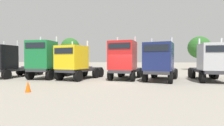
% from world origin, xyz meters
% --- Properties ---
extents(ground, '(200.00, 200.00, 0.00)m').
position_xyz_m(ground, '(0.00, 0.00, 0.00)').
color(ground, gray).
extents(semi_truck_black, '(3.22, 6.65, 4.16)m').
position_xyz_m(semi_truck_black, '(-12.85, 1.95, 1.81)').
color(semi_truck_black, '#333338').
rests_on(semi_truck_black, ground).
extents(semi_truck_green, '(2.72, 6.43, 4.53)m').
position_xyz_m(semi_truck_green, '(-8.16, 1.83, 2.01)').
color(semi_truck_green, '#333338').
rests_on(semi_truck_green, ground).
extents(semi_truck_yellow, '(3.91, 6.13, 3.98)m').
position_xyz_m(semi_truck_yellow, '(-4.72, 1.44, 1.79)').
color(semi_truck_yellow, '#333338').
rests_on(semi_truck_yellow, ground).
extents(semi_truck_red, '(3.51, 6.05, 4.42)m').
position_xyz_m(semi_truck_red, '(0.14, 2.12, 1.98)').
color(semi_truck_red, '#333338').
rests_on(semi_truck_red, ground).
extents(semi_truck_navy, '(4.10, 6.43, 4.15)m').
position_xyz_m(semi_truck_navy, '(3.54, 1.39, 1.87)').
color(semi_truck_navy, '#333338').
rests_on(semi_truck_navy, ground).
extents(semi_truck_silver, '(2.97, 6.12, 4.06)m').
position_xyz_m(semi_truck_silver, '(8.25, 1.82, 1.80)').
color(semi_truck_silver, '#333338').
rests_on(semi_truck_silver, ground).
extents(traffic_cone_mid, '(0.36, 0.36, 0.74)m').
position_xyz_m(traffic_cone_mid, '(-5.28, -5.32, 0.37)').
color(traffic_cone_mid, '#F2590C').
rests_on(traffic_cone_mid, ground).
extents(oak_far_left, '(3.74, 3.74, 6.31)m').
position_xyz_m(oak_far_left, '(-11.92, 17.53, 4.42)').
color(oak_far_left, '#4C3823').
rests_on(oak_far_left, ground).
extents(oak_far_centre, '(3.91, 3.91, 5.88)m').
position_xyz_m(oak_far_centre, '(-1.93, 20.10, 3.91)').
color(oak_far_centre, '#4C3823').
rests_on(oak_far_centre, ground).
extents(oak_far_right, '(4.18, 4.18, 6.45)m').
position_xyz_m(oak_far_right, '(13.09, 19.98, 4.34)').
color(oak_far_right, '#4C3823').
rests_on(oak_far_right, ground).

